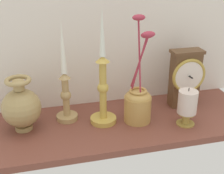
# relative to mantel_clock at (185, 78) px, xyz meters

# --- Properties ---
(ground_plane) EXTENTS (1.00, 0.36, 0.02)m
(ground_plane) POSITION_rel_mantel_clock_xyz_m (-0.27, -0.06, -0.13)
(ground_plane) COLOR brown
(back_wall) EXTENTS (1.20, 0.02, 0.65)m
(back_wall) POSITION_rel_mantel_clock_xyz_m (-0.27, 0.12, 0.20)
(back_wall) COLOR silver
(back_wall) RESTS_ON ground_plane
(mantel_clock) EXTENTS (0.14, 0.09, 0.23)m
(mantel_clock) POSITION_rel_mantel_clock_xyz_m (0.00, 0.00, 0.00)
(mantel_clock) COLOR brown
(mantel_clock) RESTS_ON ground_plane
(candlestick_tall_left) EXTENTS (0.08, 0.08, 0.38)m
(candlestick_tall_left) POSITION_rel_mantel_clock_xyz_m (-0.47, -0.00, -0.00)
(candlestick_tall_left) COLOR tan
(candlestick_tall_left) RESTS_ON ground_plane
(candlestick_tall_center) EXTENTS (0.09, 0.09, 0.42)m
(candlestick_tall_center) POSITION_rel_mantel_clock_xyz_m (-0.34, -0.05, 0.01)
(candlestick_tall_center) COLOR gold
(candlestick_tall_center) RESTS_ON ground_plane
(brass_vase_bulbous) EXTENTS (0.13, 0.13, 0.19)m
(brass_vase_bulbous) POSITION_rel_mantel_clock_xyz_m (-0.62, -0.03, -0.03)
(brass_vase_bulbous) COLOR tan
(brass_vase_bulbous) RESTS_ON ground_plane
(brass_vase_jar) EXTENTS (0.10, 0.10, 0.39)m
(brass_vase_jar) POSITION_rel_mantel_clock_xyz_m (-0.22, -0.07, -0.04)
(brass_vase_jar) COLOR #BB8E48
(brass_vase_jar) RESTS_ON ground_plane
(pillar_candle_front) EXTENTS (0.07, 0.07, 0.14)m
(pillar_candle_front) POSITION_rel_mantel_clock_xyz_m (-0.06, -0.14, -0.04)
(pillar_candle_front) COLOR #AE9142
(pillar_candle_front) RESTS_ON ground_plane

